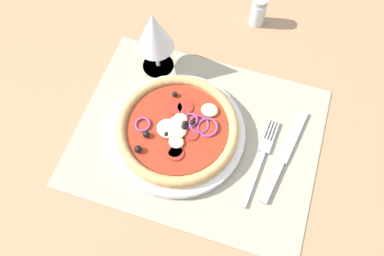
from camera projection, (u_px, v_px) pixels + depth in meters
The scene contains 8 objects.
ground_plane at pixel (197, 139), 75.75cm from camera, with size 190.00×140.00×2.40cm, color #9E7A56.
placemat at pixel (197, 136), 74.50cm from camera, with size 44.74×35.11×0.40cm, color #A39984.
plate at pixel (178, 133), 73.77cm from camera, with size 25.04×25.04×1.49cm, color white.
pizza at pixel (177, 128), 72.12cm from camera, with size 22.39×22.39×2.65cm.
fork at pixel (261, 157), 72.15cm from camera, with size 2.98×18.06×0.44cm.
knife at pixel (285, 153), 72.40cm from camera, with size 4.91×20.00×0.62cm.
wine_glass at pixel (154, 33), 73.05cm from camera, with size 7.20×7.20×14.90cm.
pepper_shaker at pixel (258, 11), 84.42cm from camera, with size 3.20×3.20×6.70cm.
Camera 1 is at (8.98, -31.16, 67.30)cm, focal length 37.29 mm.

